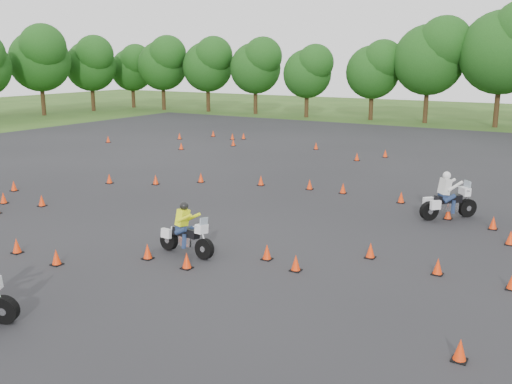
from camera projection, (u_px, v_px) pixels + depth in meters
The scene contains 6 objects.
ground at pixel (189, 256), 17.44m from camera, with size 140.00×140.00×0.00m, color #2D5119.
asphalt_pad at pixel (282, 211), 22.46m from camera, with size 62.00×62.00×0.00m, color black.
treeline at pixel (496, 74), 44.13m from camera, with size 86.79×32.50×11.12m.
traffic_cones at pixel (275, 208), 22.08m from camera, with size 36.99×33.49×0.45m.
rider_yellow at pixel (185, 230), 17.35m from camera, with size 2.08×0.64×1.61m, color #EBF816, non-canonical shape.
rider_white at pixel (449, 195), 21.30m from camera, with size 2.35×0.72×1.81m, color silver, non-canonical shape.
Camera 1 is at (10.20, -13.17, 5.89)m, focal length 40.00 mm.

